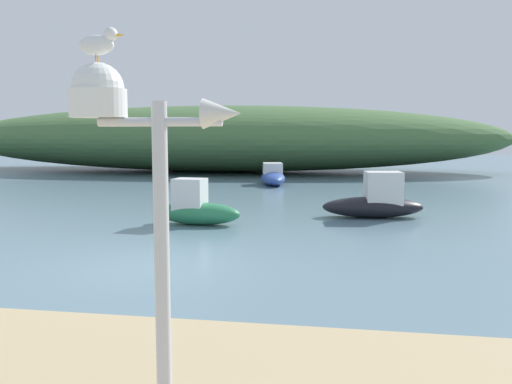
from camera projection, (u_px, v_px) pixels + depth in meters
The scene contains 7 objects.
ground_plane at pixel (150, 266), 11.10m from camera, with size 120.00×120.00×0.00m, color slate.
distant_hill at pixel (215, 139), 38.63m from camera, with size 40.58×12.76×4.67m, color #476B3D.
mast_structure at pixel (126, 141), 4.14m from camera, with size 1.35×0.44×3.08m.
seagull_on_radar at pixel (99, 43), 4.09m from camera, with size 0.37×0.13×0.26m.
motorboat_mid_channel at pixel (273, 176), 28.48m from camera, with size 1.97×3.96×1.14m.
motorboat_near_shore at pixel (376, 201), 17.41m from camera, with size 3.38×1.58×1.49m.
motorboat_west_reach at pixel (196, 208), 16.06m from camera, with size 2.67×1.14×1.38m.
Camera 1 is at (3.98, -10.35, 2.74)m, focal length 37.62 mm.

